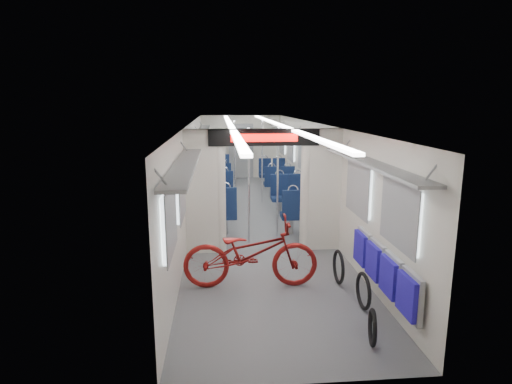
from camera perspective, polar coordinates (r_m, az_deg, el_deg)
carriage at (r=9.60m, az=-0.08°, el=4.30°), size 12.00×12.02×2.31m
bicycle at (r=6.53m, az=-0.74°, el=-8.14°), size 2.06×0.77×1.07m
flip_bench at (r=6.08m, az=16.53°, el=-9.77°), size 0.12×2.15×0.56m
bike_hoop_a at (r=5.37m, az=15.25°, el=-17.27°), size 0.14×0.44×0.44m
bike_hoop_b at (r=6.15m, az=14.11°, el=-12.87°), size 0.06×0.52×0.52m
bike_hoop_c at (r=6.86m, az=10.94°, el=-9.98°), size 0.05×0.54×0.54m
seat_bay_near_left at (r=10.01m, az=-5.56°, el=-0.86°), size 0.95×2.27×1.16m
seat_bay_near_right at (r=9.94m, az=5.27°, el=-1.09°), size 0.91×2.08×1.10m
seat_bay_far_left at (r=13.64m, az=-5.44°, el=2.54°), size 0.94×2.23×1.15m
seat_bay_far_right at (r=13.36m, az=2.61°, el=2.21°), size 0.88×1.91×1.05m
stanchion_near_left at (r=8.36m, az=-0.94°, el=0.72°), size 0.04×0.04×2.30m
stanchion_near_right at (r=8.80m, az=2.89°, el=1.27°), size 0.04×0.04×2.30m
stanchion_far_left at (r=11.41m, az=-2.86°, el=3.72°), size 0.04×0.04×2.30m
stanchion_far_right at (r=11.82m, az=0.82°, el=4.02°), size 0.04×0.04×2.30m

